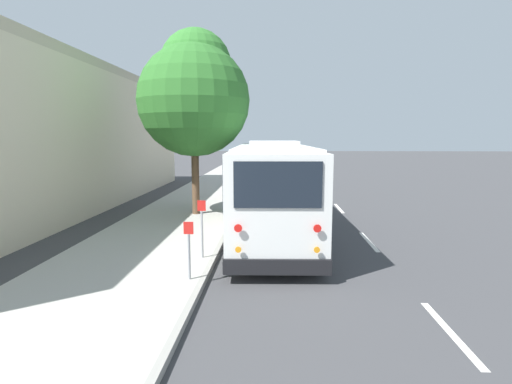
% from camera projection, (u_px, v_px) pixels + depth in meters
% --- Properties ---
extents(ground_plane, '(160.00, 160.00, 0.00)m').
position_uv_depth(ground_plane, '(271.00, 242.00, 12.87)').
color(ground_plane, '#3D3D3F').
extents(sidewalk_slab, '(80.00, 4.24, 0.15)m').
position_uv_depth(sidewalk_slab, '(157.00, 238.00, 13.03)').
color(sidewalk_slab, '#A3A099').
rests_on(sidewalk_slab, ground).
extents(curb_strip, '(80.00, 0.14, 0.15)m').
position_uv_depth(curb_strip, '(224.00, 239.00, 12.93)').
color(curb_strip, gray).
rests_on(curb_strip, ground).
extents(shuttle_bus, '(9.48, 2.98, 3.24)m').
position_uv_depth(shuttle_bus, '(272.00, 186.00, 13.45)').
color(shuttle_bus, white).
rests_on(shuttle_bus, ground).
extents(parked_sedan_white, '(4.70, 1.91, 1.33)m').
position_uv_depth(parked_sedan_white, '(269.00, 179.00, 25.99)').
color(parked_sedan_white, silver).
rests_on(parked_sedan_white, ground).
extents(parked_sedan_tan, '(4.57, 1.78, 1.29)m').
position_uv_depth(parked_sedan_tan, '(267.00, 170.00, 32.88)').
color(parked_sedan_tan, tan).
rests_on(parked_sedan_tan, ground).
extents(street_tree, '(4.53, 4.53, 7.60)m').
position_uv_depth(street_tree, '(194.00, 93.00, 16.19)').
color(street_tree, brown).
rests_on(street_tree, sidewalk_slab).
extents(sign_post_near, '(0.06, 0.22, 1.33)m').
position_uv_depth(sign_post_near, '(189.00, 250.00, 8.97)').
color(sign_post_near, gray).
rests_on(sign_post_near, sidewalk_slab).
extents(sign_post_far, '(0.06, 0.22, 1.55)m').
position_uv_depth(sign_post_far, '(202.00, 228.00, 10.58)').
color(sign_post_far, gray).
rests_on(sign_post_far, sidewalk_slab).
extents(fire_hydrant, '(0.22, 0.22, 0.81)m').
position_uv_depth(fire_hydrant, '(234.00, 190.00, 21.03)').
color(fire_hydrant, red).
rests_on(fire_hydrant, sidewalk_slab).
extents(building_backdrop, '(25.44, 6.65, 6.71)m').
position_uv_depth(building_backdrop, '(29.00, 141.00, 17.77)').
color(building_backdrop, beige).
rests_on(building_backdrop, ground).
extents(lane_stripe_behind, '(2.40, 0.14, 0.01)m').
position_uv_depth(lane_stripe_behind, '(450.00, 332.00, 6.93)').
color(lane_stripe_behind, silver).
rests_on(lane_stripe_behind, ground).
extents(lane_stripe_mid, '(2.40, 0.14, 0.01)m').
position_uv_depth(lane_stripe_mid, '(369.00, 242.00, 12.86)').
color(lane_stripe_mid, silver).
rests_on(lane_stripe_mid, ground).
extents(lane_stripe_ahead, '(2.40, 0.14, 0.01)m').
position_uv_depth(lane_stripe_ahead, '(339.00, 208.00, 18.80)').
color(lane_stripe_ahead, silver).
rests_on(lane_stripe_ahead, ground).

